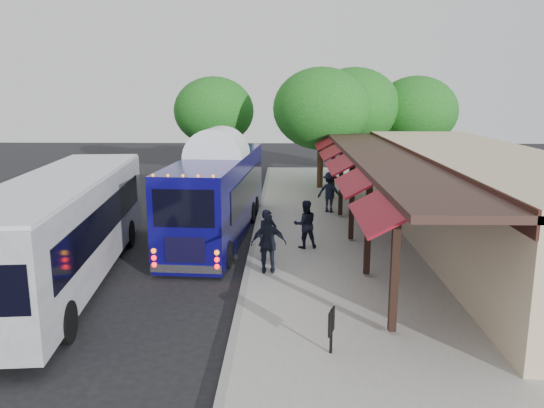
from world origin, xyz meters
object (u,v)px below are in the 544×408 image
(city_bus, at_px, (63,225))
(ped_a, at_px, (267,236))
(ped_b, at_px, (305,224))
(ped_d, at_px, (330,192))
(coach_bus, at_px, (218,190))
(ped_c, at_px, (269,244))
(sign_board, at_px, (331,324))

(city_bus, xyz_separation_m, ped_a, (6.15, 1.67, -0.76))
(ped_b, bearing_deg, ped_d, -114.44)
(coach_bus, relative_size, ped_d, 5.78)
(coach_bus, height_order, city_bus, coach_bus)
(ped_a, xyz_separation_m, ped_c, (0.08, -1.16, 0.06))
(ped_a, bearing_deg, sign_board, -98.36)
(ped_b, xyz_separation_m, ped_d, (1.39, 5.98, 0.07))
(ped_a, bearing_deg, ped_b, 28.20)
(ped_b, height_order, ped_d, ped_d)
(city_bus, xyz_separation_m, ped_c, (6.23, 0.51, -0.70))
(ped_b, relative_size, ped_d, 0.93)
(ped_c, bearing_deg, city_bus, 4.01)
(coach_bus, relative_size, sign_board, 10.87)
(coach_bus, xyz_separation_m, ped_d, (4.82, 3.76, -0.77))
(ped_b, relative_size, ped_c, 0.93)
(ped_a, xyz_separation_m, ped_d, (2.71, 7.59, 0.07))
(ped_a, height_order, ped_c, ped_c)
(ped_a, relative_size, sign_board, 1.75)
(ped_a, bearing_deg, ped_c, -108.40)
(coach_bus, relative_size, ped_b, 6.22)
(ped_d, bearing_deg, sign_board, 109.54)
(ped_a, relative_size, ped_d, 0.93)
(coach_bus, height_order, sign_board, coach_bus)
(sign_board, bearing_deg, city_bus, 167.61)
(city_bus, distance_m, ped_b, 8.19)
(city_bus, bearing_deg, ped_b, 17.80)
(ped_d, bearing_deg, ped_a, 94.46)
(coach_bus, distance_m, ped_a, 4.45)
(ped_a, xyz_separation_m, ped_b, (1.32, 1.60, -0.00))
(ped_b, height_order, sign_board, ped_b)
(ped_b, relative_size, sign_board, 1.75)
(ped_d, relative_size, sign_board, 1.88)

